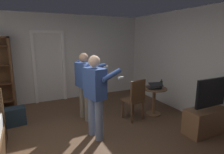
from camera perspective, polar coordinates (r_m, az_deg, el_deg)
name	(u,v)px	position (r m, az deg, el deg)	size (l,w,h in m)	color
ground_plane	(82,149)	(3.53, -9.38, -21.20)	(6.38, 6.38, 0.00)	brown
wall_back	(52,58)	(5.88, -18.16, 5.50)	(6.04, 0.12, 2.62)	beige
wall_right	(204,65)	(4.75, 26.68, 3.34)	(0.12, 6.02, 2.62)	beige
doorway_frame	(49,62)	(5.80, -18.94, 4.50)	(0.93, 0.08, 2.13)	white
tv_flatscreen	(211,116)	(4.39, 28.26, -10.72)	(1.20, 0.40, 1.15)	brown
side_table	(154,97)	(4.77, 12.91, -5.99)	(0.62, 0.62, 0.70)	brown
laptop	(154,86)	(4.63, 13.01, -2.89)	(0.39, 0.39, 0.16)	black
bottle_on_table	(161,84)	(4.71, 15.04, -2.24)	(0.06, 0.06, 0.22)	#25361B
wooden_chair	(135,98)	(4.35, 7.18, -6.50)	(0.48, 0.48, 0.99)	brown
person_blue_shirt	(95,92)	(3.49, -5.22, -4.51)	(0.69, 0.63, 1.62)	slate
person_striped_shirt	(85,82)	(4.33, -8.48, -1.39)	(0.67, 0.65, 1.59)	gray
suitcase_dark	(15,116)	(4.74, -28.00, -10.75)	(0.45, 0.29, 0.40)	#1E2D38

